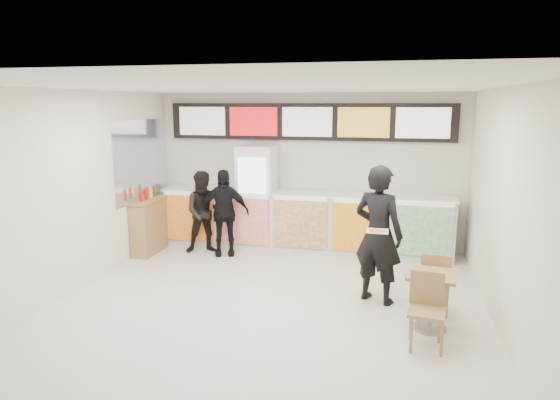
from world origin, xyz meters
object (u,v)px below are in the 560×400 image
(service_counter, at_px, (304,221))
(customer_mid, at_px, (223,213))
(condiment_ledge, at_px, (149,225))
(drinks_fridge, at_px, (257,197))
(customer_left, at_px, (205,212))
(customer_main, at_px, (378,234))
(cafe_table, at_px, (431,291))

(service_counter, relative_size, customer_mid, 3.44)
(customer_mid, bearing_deg, condiment_ledge, 171.16)
(drinks_fridge, relative_size, customer_left, 1.28)
(customer_main, height_order, condiment_ledge, customer_main)
(customer_main, relative_size, customer_mid, 1.22)
(service_counter, bearing_deg, drinks_fridge, 179.01)
(customer_main, xyz_separation_m, customer_left, (-3.28, 1.71, -0.21))
(condiment_ledge, bearing_deg, customer_mid, 8.09)
(cafe_table, bearing_deg, drinks_fridge, 143.47)
(customer_main, height_order, customer_mid, customer_main)
(drinks_fridge, xyz_separation_m, condiment_ledge, (-1.88, -0.84, -0.47))
(condiment_ledge, bearing_deg, customer_left, 15.55)
(customer_main, xyz_separation_m, condiment_ledge, (-4.30, 1.43, -0.46))
(customer_mid, bearing_deg, cafe_table, -50.86)
(drinks_fridge, relative_size, condiment_ledge, 1.62)
(customer_main, relative_size, cafe_table, 1.29)
(customer_left, height_order, cafe_table, customer_left)
(drinks_fridge, xyz_separation_m, customer_left, (-0.87, -0.56, -0.22))
(condiment_ledge, bearing_deg, customer_main, -18.38)
(cafe_table, height_order, condiment_ledge, condiment_ledge)
(customer_mid, bearing_deg, service_counter, 7.08)
(drinks_fridge, bearing_deg, customer_left, -147.24)
(customer_mid, bearing_deg, customer_main, -46.44)
(drinks_fridge, height_order, customer_left, drinks_fridge)
(service_counter, height_order, customer_mid, customer_mid)
(service_counter, relative_size, customer_left, 3.57)
(customer_main, height_order, customer_left, customer_main)
(service_counter, distance_m, customer_left, 1.89)
(customer_main, relative_size, condiment_ledge, 1.60)
(service_counter, height_order, customer_left, customer_left)
(drinks_fridge, bearing_deg, customer_main, -43.23)
(service_counter, height_order, customer_main, customer_main)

